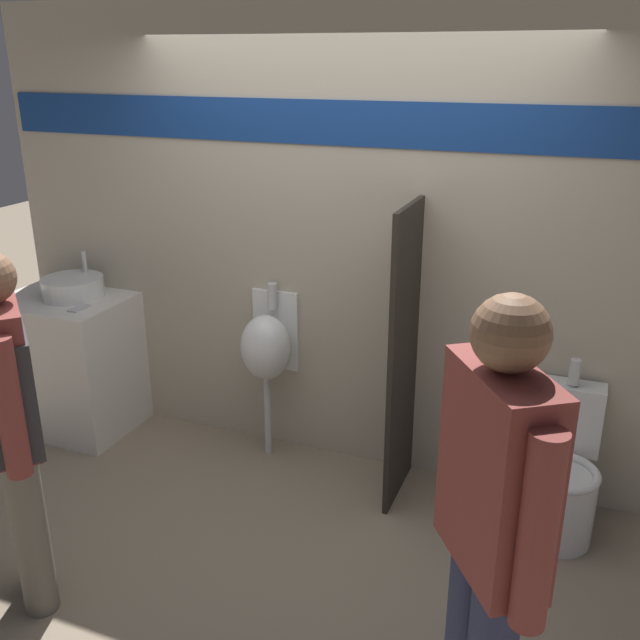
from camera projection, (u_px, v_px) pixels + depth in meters
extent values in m
plane|color=gray|center=(309.00, 502.00, 4.06)|extent=(16.00, 16.00, 0.00)
cube|color=#B2A893|center=(348.00, 247.00, 4.11)|extent=(4.59, 0.06, 2.70)
cube|color=navy|center=(347.00, 123.00, 3.83)|extent=(4.50, 0.01, 0.24)
cube|color=silver|center=(70.00, 363.00, 4.76)|extent=(0.81, 0.62, 0.91)
cylinder|color=silver|center=(73.00, 287.00, 4.62)|extent=(0.39, 0.39, 0.13)
cylinder|color=silver|center=(84.00, 262.00, 4.69)|extent=(0.03, 0.03, 0.14)
cube|color=#B7B7BC|center=(79.00, 308.00, 4.41)|extent=(0.07, 0.14, 0.01)
cube|color=#28231E|center=(403.00, 357.00, 3.88)|extent=(0.03, 0.52, 1.68)
cylinder|color=silver|center=(268.00, 414.00, 4.47)|extent=(0.04, 0.04, 0.54)
ellipsoid|color=silver|center=(266.00, 347.00, 4.32)|extent=(0.32, 0.30, 0.41)
cube|color=silver|center=(276.00, 330.00, 4.42)|extent=(0.30, 0.02, 0.51)
cylinder|color=silver|center=(272.00, 296.00, 4.31)|extent=(0.06, 0.06, 0.16)
cylinder|color=silver|center=(556.00, 505.00, 3.71)|extent=(0.38, 0.38, 0.38)
torus|color=silver|center=(561.00, 472.00, 3.64)|extent=(0.40, 0.40, 0.04)
cube|color=silver|center=(569.00, 416.00, 3.82)|extent=(0.35, 0.16, 0.38)
cylinder|color=silver|center=(575.00, 372.00, 3.71)|extent=(0.06, 0.06, 0.14)
cylinder|color=#666056|center=(31.00, 534.00, 3.15)|extent=(0.15, 0.15, 0.81)
cylinder|color=#666056|center=(28.00, 514.00, 3.28)|extent=(0.15, 0.15, 0.81)
cube|color=brown|center=(4.00, 377.00, 2.96)|extent=(0.44, 0.42, 0.64)
cube|color=#2D2D33|center=(6.00, 388.00, 2.98)|extent=(0.47, 0.46, 0.51)
cylinder|color=brown|center=(9.00, 408.00, 2.77)|extent=(0.10, 0.10, 0.59)
cylinder|color=brown|center=(2.00, 363.00, 3.17)|extent=(0.10, 0.10, 0.59)
cube|color=brown|center=(497.00, 472.00, 2.17)|extent=(0.41, 0.48, 0.68)
cylinder|color=brown|center=(537.00, 533.00, 1.95)|extent=(0.11, 0.11, 0.62)
cylinder|color=brown|center=(462.00, 440.00, 2.41)|extent=(0.11, 0.11, 0.62)
sphere|color=brown|center=(511.00, 333.00, 2.01)|extent=(0.23, 0.23, 0.23)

